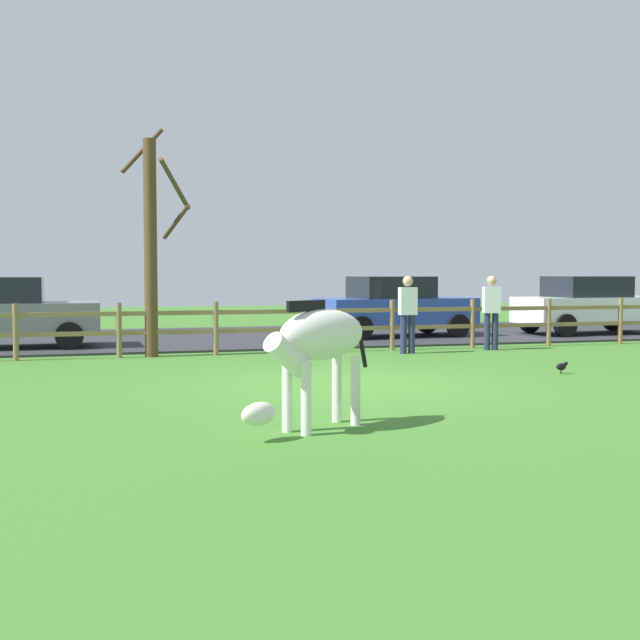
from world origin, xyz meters
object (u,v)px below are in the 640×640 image
at_px(parked_car_white, 590,305).
at_px(parked_car_grey, 3,312).
at_px(visitor_right_of_tree, 408,311).
at_px(visitor_left_of_tree, 491,309).
at_px(bare_tree, 152,242).
at_px(parked_car_blue, 395,306).
at_px(crow_on_grass, 562,366).
at_px(zebra, 317,345).

bearing_deg(parked_car_white, parked_car_grey, -179.58).
bearing_deg(visitor_right_of_tree, visitor_left_of_tree, 6.54).
distance_m(visitor_left_of_tree, visitor_right_of_tree, 2.09).
height_order(bare_tree, parked_car_blue, bare_tree).
xyz_separation_m(parked_car_grey, visitor_right_of_tree, (8.27, -3.18, 0.06)).
bearing_deg(parked_car_grey, parked_car_white, 0.42).
distance_m(crow_on_grass, visitor_left_of_tree, 4.37).
relative_size(visitor_left_of_tree, visitor_right_of_tree, 1.00).
bearing_deg(zebra, visitor_right_of_tree, 61.29).
relative_size(parked_car_white, visitor_left_of_tree, 2.46).
bearing_deg(visitor_left_of_tree, parked_car_grey, 164.14).
distance_m(crow_on_grass, parked_car_white, 9.11).
relative_size(parked_car_grey, parked_car_white, 1.00).
relative_size(parked_car_blue, parked_car_white, 1.02).
relative_size(parked_car_blue, parked_car_grey, 1.02).
height_order(parked_car_blue, parked_car_white, same).
relative_size(crow_on_grass, visitor_right_of_tree, 0.13).
bearing_deg(parked_car_blue, visitor_right_of_tree, -107.42).
height_order(bare_tree, visitor_left_of_tree, bare_tree).
xyz_separation_m(parked_car_blue, visitor_right_of_tree, (-1.20, -3.84, 0.06)).
bearing_deg(visitor_left_of_tree, zebra, -128.55).
xyz_separation_m(bare_tree, crow_on_grass, (6.40, -4.81, -2.19)).
bearing_deg(parked_car_blue, parked_car_grey, -176.02).
height_order(bare_tree, parked_car_grey, bare_tree).
height_order(crow_on_grass, visitor_left_of_tree, visitor_left_of_tree).
bearing_deg(parked_car_grey, zebra, -69.09).
bearing_deg(crow_on_grass, visitor_right_of_tree, 106.60).
distance_m(zebra, visitor_right_of_tree, 8.65).
bearing_deg(crow_on_grass, parked_car_blue, 89.85).
relative_size(zebra, crow_on_grass, 7.99).
bearing_deg(parked_car_blue, crow_on_grass, -90.15).
height_order(zebra, parked_car_white, parked_car_white).
bearing_deg(visitor_left_of_tree, bare_tree, 175.30).
bearing_deg(visitor_right_of_tree, parked_car_blue, 72.58).
bearing_deg(bare_tree, parked_car_white, 11.66).
bearing_deg(bare_tree, visitor_right_of_tree, -9.13).
distance_m(parked_car_blue, parked_car_grey, 9.49).
bearing_deg(bare_tree, zebra, -82.79).
bearing_deg(crow_on_grass, parked_car_white, 53.02).
height_order(bare_tree, parked_car_white, bare_tree).
distance_m(zebra, parked_car_grey, 11.52).
height_order(bare_tree, visitor_right_of_tree, bare_tree).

